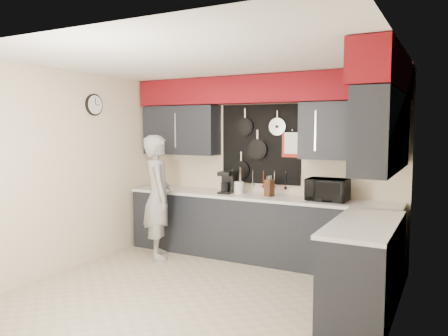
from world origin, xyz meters
The scene contains 10 objects.
ground centered at (0.00, 0.00, 0.00)m, with size 4.00×4.00×0.00m, color #B4AB8C.
back_wall_assembly centered at (0.01, 1.60, 2.01)m, with size 4.00×0.36×2.60m.
right_wall_assembly centered at (1.85, 0.26, 1.94)m, with size 0.36×3.50×2.60m.
left_wall_assembly centered at (-1.99, 0.02, 1.33)m, with size 0.05×3.50×2.60m.
base_cabinets centered at (0.49, 1.13, 0.46)m, with size 3.95×2.20×0.92m.
microwave centered at (1.02, 1.45, 1.06)m, with size 0.52×0.35×0.29m, color black.
knife_block centered at (0.21, 1.44, 1.03)m, with size 0.10×0.10×0.23m, color #351C11.
utensil_crock centered at (-0.26, 1.46, 1.01)m, with size 0.14×0.14×0.17m, color white.
coffee_maker centered at (-0.44, 1.40, 1.08)m, with size 0.21×0.24×0.32m.
person centered at (-1.27, 0.88, 0.88)m, with size 0.64×0.42×1.76m, color #A5A4A2.
Camera 1 is at (2.46, -4.13, 1.86)m, focal length 35.00 mm.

